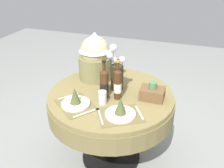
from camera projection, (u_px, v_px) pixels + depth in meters
name	position (u px, v px, depth m)	size (l,w,h in m)	color
ground	(111.00, 157.00, 2.54)	(8.00, 8.00, 0.00)	gray
dining_table	(111.00, 106.00, 2.24)	(1.15, 1.15, 0.77)	olive
place_setting_left	(75.00, 100.00, 1.99)	(0.43, 0.41, 0.16)	brown
place_setting_right	(120.00, 110.00, 1.86)	(0.43, 0.40, 0.16)	brown
flower_vase	(116.00, 71.00, 2.17)	(0.20, 0.21, 0.40)	#332819
wine_bottle_left	(104.00, 83.00, 2.07)	(0.08, 0.08, 0.35)	#422814
wine_bottle_centre	(118.00, 84.00, 2.04)	(0.07, 0.07, 0.36)	#422814
tumbler_near_right	(103.00, 97.00, 2.01)	(0.07, 0.07, 0.11)	silver
gift_tub_back_left	(95.00, 55.00, 2.34)	(0.33, 0.33, 0.47)	olive
woven_basket_side_right	(152.00, 93.00, 2.07)	(0.20, 0.15, 0.16)	brown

